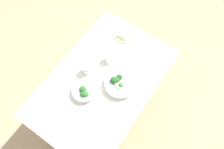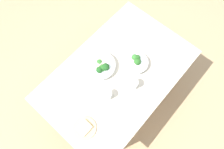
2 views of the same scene
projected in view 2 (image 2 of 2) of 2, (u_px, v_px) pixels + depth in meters
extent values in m
plane|color=tan|center=(116.00, 96.00, 2.47)|extent=(6.00, 6.00, 0.00)
cube|color=beige|center=(117.00, 74.00, 1.82)|extent=(1.39, 0.89, 0.01)
cube|color=tan|center=(117.00, 75.00, 1.83)|extent=(1.35, 0.87, 0.02)
cylinder|color=tan|center=(127.00, 33.00, 2.41)|extent=(0.07, 0.07, 0.67)
cylinder|color=tan|center=(53.00, 107.00, 2.08)|extent=(0.07, 0.07, 0.67)
cylinder|color=tan|center=(175.00, 68.00, 2.24)|extent=(0.07, 0.07, 0.67)
cylinder|color=white|center=(136.00, 63.00, 1.83)|extent=(0.19, 0.19, 0.05)
cylinder|color=white|center=(136.00, 62.00, 1.80)|extent=(0.22, 0.22, 0.01)
sphere|color=#33702D|center=(135.00, 57.00, 1.80)|extent=(0.06, 0.06, 0.06)
sphere|color=#286023|center=(137.00, 57.00, 1.81)|extent=(0.05, 0.05, 0.05)
sphere|color=#286023|center=(137.00, 62.00, 1.79)|extent=(0.06, 0.06, 0.06)
cylinder|color=beige|center=(135.00, 62.00, 1.79)|extent=(0.06, 0.06, 0.01)
cylinder|color=white|center=(100.00, 66.00, 1.82)|extent=(0.25, 0.25, 0.05)
cylinder|color=white|center=(100.00, 65.00, 1.79)|extent=(0.28, 0.28, 0.01)
sphere|color=#286023|center=(102.00, 68.00, 1.77)|extent=(0.06, 0.06, 0.06)
sphere|color=#33702D|center=(99.00, 62.00, 1.80)|extent=(0.05, 0.05, 0.05)
sphere|color=#1E511E|center=(99.00, 70.00, 1.76)|extent=(0.06, 0.06, 0.06)
sphere|color=#1E511E|center=(106.00, 67.00, 1.76)|extent=(0.07, 0.07, 0.07)
cylinder|color=beige|center=(99.00, 64.00, 1.78)|extent=(0.11, 0.11, 0.01)
cylinder|color=#D6B27A|center=(85.00, 128.00, 1.63)|extent=(0.19, 0.19, 0.01)
cube|color=beige|center=(84.00, 128.00, 1.62)|extent=(0.10, 0.09, 0.02)
cylinder|color=silver|center=(133.00, 85.00, 1.73)|extent=(0.08, 0.08, 0.10)
cylinder|color=silver|center=(107.00, 95.00, 1.70)|extent=(0.08, 0.08, 0.09)
cube|color=#B7B7BC|center=(160.00, 62.00, 1.86)|extent=(0.08, 0.02, 0.00)
cube|color=#B7B7BC|center=(157.00, 66.00, 1.84)|extent=(0.03, 0.02, 0.00)
cube|color=#B7B7BC|center=(115.00, 132.00, 1.63)|extent=(0.05, 0.05, 0.00)
cube|color=#B7B7BC|center=(115.00, 138.00, 1.61)|extent=(0.03, 0.03, 0.00)
cube|color=#B7B7BC|center=(150.00, 54.00, 1.89)|extent=(0.05, 0.19, 0.00)
cube|color=#B7B7BC|center=(107.00, 111.00, 1.69)|extent=(0.18, 0.09, 0.00)
cube|color=#B1A997|center=(138.00, 43.00, 1.93)|extent=(0.19, 0.15, 0.01)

